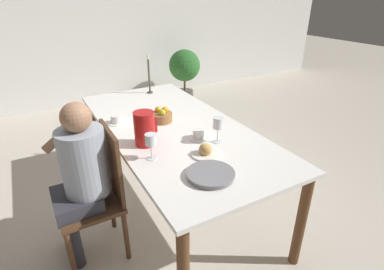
# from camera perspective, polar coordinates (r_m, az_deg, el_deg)

# --- Properties ---
(ground_plane) EXTENTS (20.00, 20.00, 0.00)m
(ground_plane) POSITION_cam_1_polar(r_m,az_deg,el_deg) (2.86, -3.28, -12.49)
(ground_plane) COLOR beige
(wall_back) EXTENTS (10.00, 0.06, 2.60)m
(wall_back) POSITION_cam_1_polar(r_m,az_deg,el_deg) (5.23, -19.83, 19.38)
(wall_back) COLOR white
(wall_back) RESTS_ON ground_plane
(dining_table) EXTENTS (1.02, 2.18, 0.78)m
(dining_table) POSITION_cam_1_polar(r_m,az_deg,el_deg) (2.49, -3.68, 0.09)
(dining_table) COLOR white
(dining_table) RESTS_ON ground_plane
(chair_person_side) EXTENTS (0.42, 0.42, 0.97)m
(chair_person_side) POSITION_cam_1_polar(r_m,az_deg,el_deg) (2.22, -17.28, -10.41)
(chair_person_side) COLOR #51331E
(chair_person_side) RESTS_ON ground_plane
(person_seated) EXTENTS (0.39, 0.41, 1.18)m
(person_seated) POSITION_cam_1_polar(r_m,az_deg,el_deg) (2.11, -20.48, -6.65)
(person_seated) COLOR #33333D
(person_seated) RESTS_ON ground_plane
(red_pitcher) EXTENTS (0.17, 0.15, 0.25)m
(red_pitcher) POSITION_cam_1_polar(r_m,az_deg,el_deg) (2.12, -9.04, 1.24)
(red_pitcher) COLOR red
(red_pitcher) RESTS_ON dining_table
(wine_glass_water) EXTENTS (0.07, 0.07, 0.19)m
(wine_glass_water) POSITION_cam_1_polar(r_m,az_deg,el_deg) (2.13, 4.97, 2.09)
(wine_glass_water) COLOR white
(wine_glass_water) RESTS_ON dining_table
(wine_glass_juice) EXTENTS (0.07, 0.07, 0.18)m
(wine_glass_juice) POSITION_cam_1_polar(r_m,az_deg,el_deg) (1.93, -7.88, -1.14)
(wine_glass_juice) COLOR white
(wine_glass_juice) RESTS_ON dining_table
(teacup_near_person) EXTENTS (0.15, 0.15, 0.07)m
(teacup_near_person) POSITION_cam_1_polar(r_m,az_deg,el_deg) (2.22, 1.29, 0.08)
(teacup_near_person) COLOR white
(teacup_near_person) RESTS_ON dining_table
(teacup_across) EXTENTS (0.15, 0.15, 0.07)m
(teacup_across) POSITION_cam_1_polar(r_m,az_deg,el_deg) (2.55, -14.21, 2.84)
(teacup_across) COLOR white
(teacup_across) RESTS_ON dining_table
(serving_tray) EXTENTS (0.29, 0.29, 0.03)m
(serving_tray) POSITION_cam_1_polar(r_m,az_deg,el_deg) (1.79, 3.56, -7.47)
(serving_tray) COLOR gray
(serving_tray) RESTS_ON dining_table
(bread_plate) EXTENTS (0.19, 0.19, 0.09)m
(bread_plate) POSITION_cam_1_polar(r_m,az_deg,el_deg) (2.00, 2.54, -3.13)
(bread_plate) COLOR white
(bread_plate) RESTS_ON dining_table
(fruit_bowl) EXTENTS (0.18, 0.18, 0.12)m
(fruit_bowl) POSITION_cam_1_polar(r_m,az_deg,el_deg) (2.51, -5.78, 3.62)
(fruit_bowl) COLOR #9E6B3D
(fruit_bowl) RESTS_ON dining_table
(candlestick_tall) EXTENTS (0.06, 0.06, 0.41)m
(candlestick_tall) POSITION_cam_1_polar(r_m,az_deg,el_deg) (3.22, -8.16, 10.74)
(candlestick_tall) COLOR #4C4238
(candlestick_tall) RESTS_ON dining_table
(potted_plant) EXTENTS (0.54, 0.54, 0.86)m
(potted_plant) POSITION_cam_1_polar(r_m,az_deg,el_deg) (5.31, -1.44, 12.67)
(potted_plant) COLOR #4C4742
(potted_plant) RESTS_ON ground_plane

